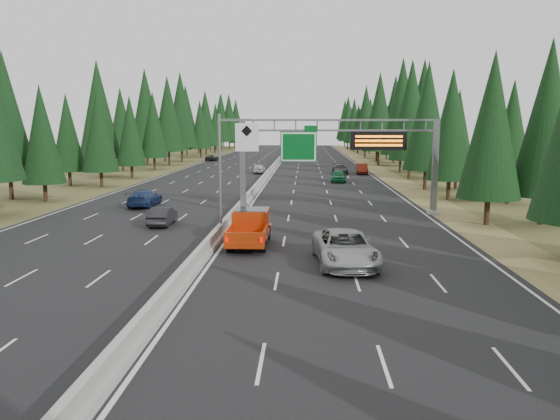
{
  "coord_description": "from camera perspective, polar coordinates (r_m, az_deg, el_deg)",
  "views": [
    {
      "loc": [
        5.57,
        -10.27,
        7.22
      ],
      "look_at": [
        4.16,
        20.0,
        2.61
      ],
      "focal_mm": 35.0,
      "sensor_mm": 36.0,
      "label": 1
    }
  ],
  "objects": [
    {
      "name": "road",
      "position": [
        90.73,
        -0.86,
        4.11
      ],
      "size": [
        32.0,
        260.0,
        0.08
      ],
      "primitive_type": "cube",
      "color": "black",
      "rests_on": "ground"
    },
    {
      "name": "shoulder_right",
      "position": [
        91.38,
        10.38,
        3.99
      ],
      "size": [
        3.6,
        260.0,
        0.06
      ],
      "primitive_type": "cube",
      "color": "olive",
      "rests_on": "ground"
    },
    {
      "name": "shoulder_left",
      "position": [
        93.53,
        -11.84,
        4.05
      ],
      "size": [
        3.6,
        260.0,
        0.06
      ],
      "primitive_type": "cube",
      "color": "#4A4B23",
      "rests_on": "ground"
    },
    {
      "name": "median_barrier",
      "position": [
        90.7,
        -0.86,
        4.34
      ],
      "size": [
        0.7,
        260.0,
        0.85
      ],
      "color": "gray",
      "rests_on": "road"
    },
    {
      "name": "sign_gantry",
      "position": [
        45.32,
        6.94,
        6.12
      ],
      "size": [
        16.75,
        0.98,
        7.8
      ],
      "color": "slate",
      "rests_on": "road"
    },
    {
      "name": "hov_sign_pole",
      "position": [
        35.68,
        -5.39,
        4.6
      ],
      "size": [
        2.8,
        0.5,
        8.0
      ],
      "color": "slate",
      "rests_on": "road"
    },
    {
      "name": "tree_row_right",
      "position": [
        85.57,
        13.82,
        9.66
      ],
      "size": [
        12.35,
        245.13,
        18.86
      ],
      "color": "black",
      "rests_on": "ground"
    },
    {
      "name": "tree_row_left",
      "position": [
        89.37,
        -15.61,
        9.69
      ],
      "size": [
        11.95,
        241.59,
        18.79
      ],
      "color": "black",
      "rests_on": "ground"
    },
    {
      "name": "silver_minivan",
      "position": [
        28.76,
        6.81,
        -3.96
      ],
      "size": [
        3.52,
        6.66,
        1.79
      ],
      "primitive_type": "imported",
      "rotation": [
        0.0,
        0.0,
        0.09
      ],
      "color": "#9C9DA1",
      "rests_on": "road"
    },
    {
      "name": "red_pickup",
      "position": [
        33.83,
        -3.11,
        -1.56
      ],
      "size": [
        2.28,
        6.37,
        2.08
      ],
      "color": "black",
      "rests_on": "road"
    },
    {
      "name": "car_ahead_green",
      "position": [
        72.3,
        6.13,
        3.57
      ],
      "size": [
        2.24,
        4.86,
        1.61
      ],
      "primitive_type": "imported",
      "rotation": [
        0.0,
        0.0,
        -0.07
      ],
      "color": "#166134",
      "rests_on": "road"
    },
    {
      "name": "car_ahead_dkred",
      "position": [
        85.29,
        8.55,
        4.28
      ],
      "size": [
        1.85,
        4.83,
        1.57
      ],
      "primitive_type": "imported",
      "rotation": [
        0.0,
        0.0,
        -0.04
      ],
      "color": "maroon",
      "rests_on": "road"
    },
    {
      "name": "car_ahead_dkgrey",
      "position": [
        85.04,
        6.29,
        4.27
      ],
      "size": [
        2.39,
        5.13,
        1.45
      ],
      "primitive_type": "imported",
      "rotation": [
        0.0,
        0.0,
        0.07
      ],
      "color": "black",
      "rests_on": "road"
    },
    {
      "name": "car_ahead_white",
      "position": [
        131.74,
        1.58,
        5.83
      ],
      "size": [
        2.28,
        4.84,
        1.34
      ],
      "primitive_type": "imported",
      "rotation": [
        0.0,
        0.0,
        -0.01
      ],
      "color": "silver",
      "rests_on": "road"
    },
    {
      "name": "car_ahead_far",
      "position": [
        131.8,
        0.9,
        5.89
      ],
      "size": [
        1.95,
        4.8,
        1.63
      ],
      "primitive_type": "imported",
      "rotation": [
        0.0,
        0.0,
        0.01
      ],
      "color": "black",
      "rests_on": "road"
    },
    {
      "name": "car_onc_near",
      "position": [
        41.03,
        -12.19,
        -0.61
      ],
      "size": [
        1.56,
        4.14,
        1.35
      ],
      "primitive_type": "imported",
      "rotation": [
        0.0,
        0.0,
        3.17
      ],
      "color": "black",
      "rests_on": "road"
    },
    {
      "name": "car_onc_blue",
      "position": [
        51.27,
        -13.97,
        1.24
      ],
      "size": [
        2.18,
        5.27,
        1.52
      ],
      "primitive_type": "imported",
      "rotation": [
        0.0,
        0.0,
        3.13
      ],
      "color": "navy",
      "rests_on": "road"
    },
    {
      "name": "car_onc_white",
      "position": [
        85.61,
        -2.18,
        4.34
      ],
      "size": [
        1.9,
        4.34,
        1.46
      ],
      "primitive_type": "imported",
      "rotation": [
        0.0,
        0.0,
        3.1
      ],
      "color": "beige",
      "rests_on": "road"
    },
    {
      "name": "car_onc_far",
      "position": [
        118.41,
        -7.12,
        5.43
      ],
      "size": [
        2.4,
        4.74,
        1.29
      ],
      "primitive_type": "imported",
      "rotation": [
        0.0,
        0.0,
        3.08
      ],
      "color": "black",
      "rests_on": "road"
    }
  ]
}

